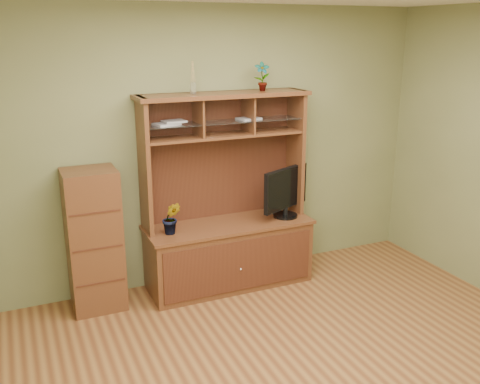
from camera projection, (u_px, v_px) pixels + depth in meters
room at (324, 204)px, 3.52m from camera, size 4.54×4.04×2.74m
media_hutch at (228, 234)px, 5.28m from camera, size 1.66×0.61×1.90m
monitor at (286, 191)px, 5.32m from camera, size 0.60×0.31×0.51m
orchid_plant at (171, 218)px, 4.89m from camera, size 0.20×0.18×0.31m
top_plant at (262, 76)px, 5.06m from camera, size 0.16×0.13×0.27m
reed_diffuser at (193, 81)px, 4.80m from camera, size 0.06×0.06×0.29m
magazines at (197, 121)px, 4.92m from camera, size 1.06×0.21×0.04m
side_cabinet at (94, 240)px, 4.78m from camera, size 0.46×0.42×1.30m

